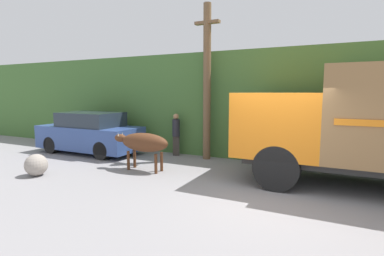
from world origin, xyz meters
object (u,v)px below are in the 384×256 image
at_px(parked_suv, 90,133).
at_px(utility_pole, 207,80).
at_px(roadside_rock, 36,165).
at_px(brown_cow, 143,143).
at_px(pedestrian_on_hill, 176,132).

xyz_separation_m(parked_suv, utility_pole, (4.59, 1.09, 2.04)).
relative_size(utility_pole, roadside_rock, 8.58).
bearing_deg(parked_suv, brown_cow, -19.84).
xyz_separation_m(pedestrian_on_hill, roadside_rock, (-2.25, -4.26, -0.58)).
xyz_separation_m(brown_cow, roadside_rock, (-2.43, -1.88, -0.55)).
relative_size(brown_cow, utility_pole, 0.36).
xyz_separation_m(brown_cow, utility_pole, (1.10, 2.35, 1.96)).
height_order(brown_cow, utility_pole, utility_pole).
xyz_separation_m(parked_suv, pedestrian_on_hill, (3.31, 1.11, 0.11)).
relative_size(brown_cow, parked_suv, 0.46).
distance_m(utility_pole, roadside_rock, 6.05).
height_order(pedestrian_on_hill, roadside_rock, pedestrian_on_hill).
bearing_deg(brown_cow, roadside_rock, -135.74).
distance_m(parked_suv, pedestrian_on_hill, 3.49).
relative_size(parked_suv, utility_pole, 0.78).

